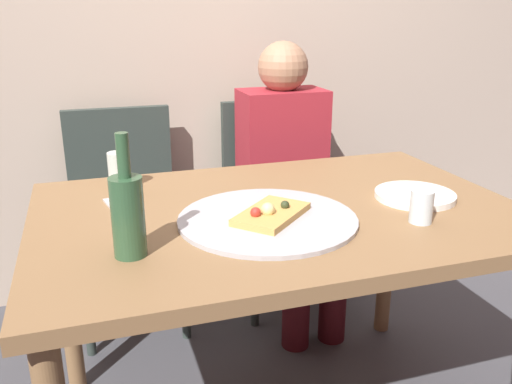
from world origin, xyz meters
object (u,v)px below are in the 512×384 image
guest_in_sweater (289,171)px  dining_table (279,236)px  pizza_slice_last (271,213)px  plate_stack (415,195)px  chair_left (125,204)px  tumbler_near (119,170)px  pizza_tray (268,219)px  wine_bottle (128,213)px  chair_right (277,189)px  table_knife (116,211)px  tumbler_far (421,207)px

guest_in_sweater → dining_table: bearing=66.6°
pizza_slice_last → guest_in_sweater: 0.88m
plate_stack → dining_table: bearing=173.6°
chair_left → tumbler_near: bearing=85.7°
tumbler_near → plate_stack: tumbler_near is taller
pizza_tray → wine_bottle: (-0.36, -0.10, 0.10)m
tumbler_near → plate_stack: bearing=-24.1°
chair_left → dining_table: bearing=113.7°
pizza_slice_last → chair_right: chair_right is taller
dining_table → table_knife: bearing=166.1°
table_knife → tumbler_near: bearing=161.2°
dining_table → plate_stack: plate_stack is taller
pizza_slice_last → tumbler_far: bearing=-18.2°
wine_bottle → guest_in_sweater: bearing=50.3°
tumbler_near → chair_left: bearing=85.7°
wine_bottle → table_knife: size_ratio=1.30×
pizza_slice_last → plate_stack: (0.47, 0.04, -0.01)m
pizza_slice_last → guest_in_sweater: bearing=65.5°
tumbler_far → tumbler_near: bearing=143.7°
tumbler_far → chair_left: (-0.69, 1.07, -0.29)m
pizza_tray → guest_in_sweater: bearing=64.9°
tumbler_near → chair_right: (0.72, 0.53, -0.30)m
dining_table → plate_stack: bearing=-6.4°
tumbler_far → plate_stack: tumbler_far is taller
pizza_tray → tumbler_far: size_ratio=5.43×
pizza_tray → table_knife: 0.42m
wine_bottle → tumbler_far: 0.75m
tumbler_far → chair_left: size_ratio=0.10×
dining_table → guest_in_sweater: guest_in_sweater is taller
plate_stack → tumbler_near: bearing=155.9°
chair_left → pizza_tray: bearing=108.3°
tumbler_near → table_knife: (-0.03, -0.21, -0.05)m
pizza_tray → wine_bottle: 0.39m
pizza_tray → wine_bottle: bearing=-164.9°
table_knife → guest_in_sweater: size_ratio=0.19×
dining_table → chair_right: (0.30, 0.85, -0.16)m
chair_right → guest_in_sweater: 0.20m
wine_bottle → tumbler_near: 0.51m
tumbler_far → guest_in_sweater: bearing=90.9°
dining_table → chair_left: chair_left is taller
pizza_slice_last → tumbler_near: bearing=130.8°
tumbler_near → chair_left: chair_left is taller
plate_stack → chair_left: size_ratio=0.26×
tumbler_near → tumbler_far: size_ratio=1.31×
wine_bottle → tumbler_far: size_ratio=3.26×
pizza_tray → tumbler_far: (0.38, -0.13, 0.04)m
dining_table → tumbler_near: size_ratio=11.80×
dining_table → plate_stack: 0.43m
pizza_slice_last → wine_bottle: bearing=-165.9°
dining_table → pizza_tray: pizza_tray is taller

